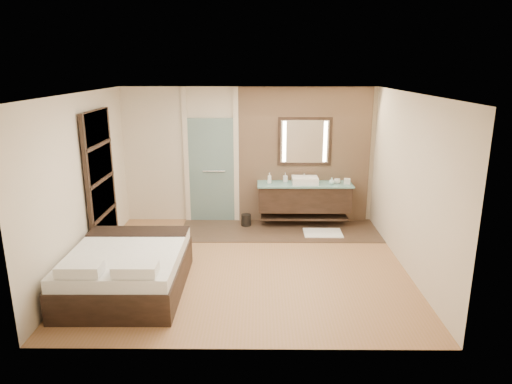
{
  "coord_description": "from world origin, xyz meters",
  "views": [
    {
      "loc": [
        0.21,
        -6.73,
        3.09
      ],
      "look_at": [
        0.16,
        0.6,
        1.05
      ],
      "focal_mm": 32.0,
      "sensor_mm": 36.0,
      "label": 1
    }
  ],
  "objects_px": {
    "waste_bin": "(246,220)",
    "mirror_unit": "(305,142)",
    "vanity": "(304,197)",
    "bed": "(127,270)"
  },
  "relations": [
    {
      "from": "vanity",
      "to": "waste_bin",
      "type": "xyz_separation_m",
      "value": [
        -1.15,
        -0.07,
        -0.46
      ]
    },
    {
      "from": "waste_bin",
      "to": "bed",
      "type": "bearing_deg",
      "value": -120.64
    },
    {
      "from": "vanity",
      "to": "waste_bin",
      "type": "distance_m",
      "value": 1.24
    },
    {
      "from": "vanity",
      "to": "bed",
      "type": "xyz_separation_m",
      "value": [
        -2.75,
        -2.77,
        -0.27
      ]
    },
    {
      "from": "waste_bin",
      "to": "mirror_unit",
      "type": "bearing_deg",
      "value": 14.9
    },
    {
      "from": "bed",
      "to": "vanity",
      "type": "bearing_deg",
      "value": 44.77
    },
    {
      "from": "vanity",
      "to": "mirror_unit",
      "type": "relative_size",
      "value": 1.75
    },
    {
      "from": "mirror_unit",
      "to": "waste_bin",
      "type": "distance_m",
      "value": 1.94
    },
    {
      "from": "mirror_unit",
      "to": "waste_bin",
      "type": "bearing_deg",
      "value": -165.1
    },
    {
      "from": "mirror_unit",
      "to": "bed",
      "type": "bearing_deg",
      "value": -132.46
    }
  ]
}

